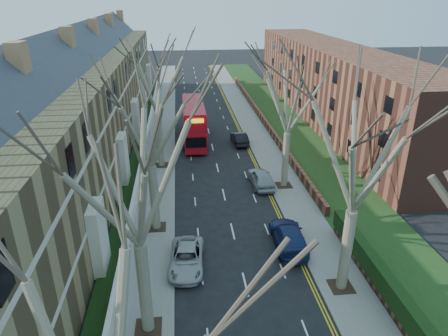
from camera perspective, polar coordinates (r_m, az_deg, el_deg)
name	(u,v)px	position (r m, az deg, el deg)	size (l,w,h in m)	color
pavement_left	(162,132)	(52.04, -8.85, 5.09)	(3.00, 102.00, 0.12)	slate
pavement_right	(254,129)	(52.83, 4.31, 5.59)	(3.00, 102.00, 0.12)	slate
terrace_left	(81,109)	(43.94, -19.72, 7.96)	(9.70, 78.00, 13.60)	olive
flats_right	(331,83)	(58.43, 15.09, 11.62)	(13.97, 54.00, 10.00)	brown
front_wall_left	(144,151)	(44.45, -11.33, 2.39)	(0.30, 78.00, 1.00)	white
grass_verge_right	(288,127)	(53.80, 9.06, 5.79)	(6.00, 102.00, 0.06)	#1B3714
tree_left_mid	(132,165)	(17.86, -13.00, 0.44)	(10.50, 10.50, 14.71)	#645C48
tree_left_far	(147,111)	(27.38, -10.89, 8.07)	(10.15, 10.15, 14.22)	#645C48
tree_left_dist	(155,73)	(39.01, -9.78, 13.23)	(10.50, 10.50, 14.71)	#645C48
tree_right_mid	(363,140)	(21.62, 19.19, 3.83)	(10.50, 10.50, 14.71)	#645C48
tree_right_far	(290,87)	(34.37, 9.46, 11.33)	(10.15, 10.15, 14.22)	#645C48
double_decker_bus	(194,123)	(47.90, -4.32, 6.41)	(2.78, 10.87, 4.55)	#A90C17
car_left_far	(187,258)	(26.63, -5.35, -12.72)	(2.18, 4.73, 1.31)	#A8A9AE
car_right_near	(289,236)	(28.78, 9.22, -9.61)	(2.14, 5.27, 1.53)	navy
car_right_mid	(261,178)	(37.02, 5.34, -1.40)	(1.85, 4.59, 1.57)	#A0A4A9
car_right_far	(239,138)	(47.26, 2.22, 4.25)	(1.49, 4.27, 1.41)	black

